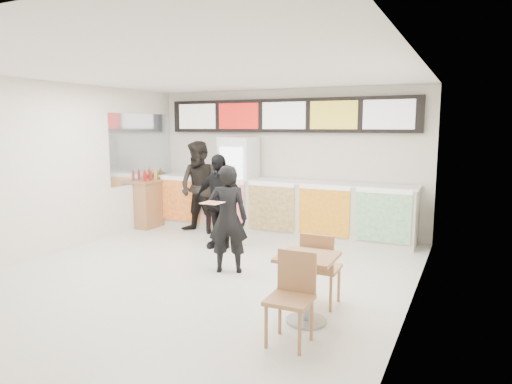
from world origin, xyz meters
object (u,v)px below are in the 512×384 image
Objects in this scene: drinks_fridge at (239,184)px; customer_left at (200,188)px; condiment_ledge at (153,203)px; cafe_table at (307,276)px; service_counter at (278,207)px; customer_mid at (219,201)px; customer_main at (228,219)px.

customer_left is at bearing -131.42° from drinks_fridge.
condiment_ledge is (-1.89, -0.55, -0.47)m from drinks_fridge.
cafe_table is at bearing -39.29° from customer_left.
service_counter is 2.87m from condiment_ledge.
drinks_fridge is 4.89m from cafe_table.
cafe_table is (2.55, -2.39, -0.32)m from customer_mid.
customer_left is (-1.51, -0.63, 0.39)m from service_counter.
customer_left is 1.39m from condiment_ledge.
drinks_fridge is at bearing 105.84° from customer_mid.
customer_left reaches higher than cafe_table.
service_counter is at bearing 115.70° from cafe_table.
customer_mid reaches higher than customer_main.
customer_main is 0.86× the size of customer_left.
customer_left is 1.11× the size of customer_mid.
cafe_table is 1.31× the size of condiment_ledge.
condiment_ledge is (-1.31, 0.10, -0.43)m from customer_left.
customer_mid is at bearing -75.96° from drinks_fridge.
condiment_ledge reaches higher than service_counter.
drinks_fridge is at bearing 179.01° from service_counter.
drinks_fridge is 1.04× the size of customer_left.
customer_left is 1.27m from customer_mid.
condiment_ledge is at bearing 179.36° from customer_left.
service_counter is at bearing 10.77° from condiment_ledge.
service_counter is 3.34× the size of customer_main.
condiment_ledge is at bearing -163.66° from drinks_fridge.
customer_mid is (-0.56, -1.48, 0.30)m from service_counter.
drinks_fridge is 1.61× the size of condiment_ledge.
customer_mid is at bearing -110.78° from service_counter.
customer_main is at bearing -52.34° from customer_mid.
customer_main reaches higher than cafe_table.
customer_mid is (0.95, -0.85, -0.10)m from customer_left.
customer_main is 1.02× the size of cafe_table.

